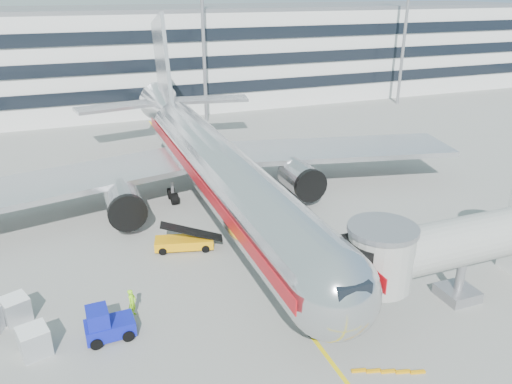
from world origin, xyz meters
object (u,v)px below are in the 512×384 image
object	(u,v)px
main_jet	(212,162)
belt_loader	(184,242)
cargo_container_front	(34,341)
ramp_worker	(132,303)
baggage_tug	(106,325)
cargo_container_right	(16,309)

from	to	relation	value
main_jet	belt_loader	size ratio (longest dim) A/B	10.73
cargo_container_front	ramp_worker	bearing A→B (deg)	15.23
main_jet	belt_loader	xyz separation A→B (m)	(-4.37, -7.03, -3.61)
belt_loader	ramp_worker	xyz separation A→B (m)	(-4.90, -7.10, 0.29)
main_jet	cargo_container_front	bearing A→B (deg)	-133.34
baggage_tug	cargo_container_front	size ratio (longest dim) A/B	1.51
main_jet	cargo_container_front	xyz separation A→B (m)	(-14.74, -15.62, -3.43)
baggage_tug	belt_loader	bearing A→B (deg)	52.80
belt_loader	ramp_worker	size ratio (longest dim) A/B	2.58
cargo_container_right	main_jet	bearing A→B (deg)	37.13
cargo_container_right	baggage_tug	bearing A→B (deg)	-37.08
cargo_container_right	cargo_container_front	bearing A→B (deg)	-73.03
main_jet	baggage_tug	bearing A→B (deg)	-124.90
ramp_worker	cargo_container_right	bearing A→B (deg)	106.29
main_jet	cargo_container_right	bearing A→B (deg)	-142.87
cargo_container_right	ramp_worker	xyz separation A→B (m)	(6.57, -2.14, 0.15)
belt_loader	cargo_container_right	size ratio (longest dim) A/B	2.54
cargo_container_right	ramp_worker	world-z (taller)	ramp_worker
belt_loader	cargo_container_right	distance (m)	12.50
belt_loader	cargo_container_front	world-z (taller)	belt_loader
baggage_tug	cargo_container_right	size ratio (longest dim) A/B	1.49
main_jet	belt_loader	bearing A→B (deg)	-121.89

